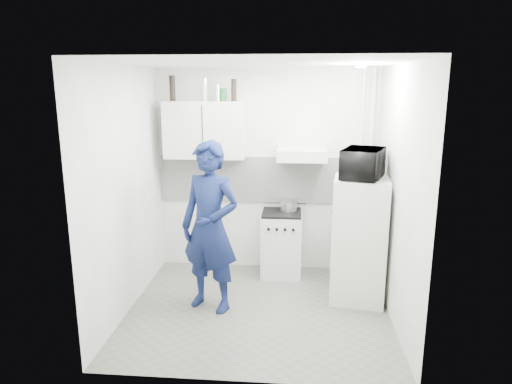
{
  "coord_description": "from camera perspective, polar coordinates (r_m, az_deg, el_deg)",
  "views": [
    {
      "loc": [
        0.36,
        -4.54,
        2.39
      ],
      "look_at": [
        -0.05,
        0.3,
        1.25
      ],
      "focal_mm": 32.0,
      "sensor_mm": 36.0,
      "label": 1
    }
  ],
  "objects": [
    {
      "name": "wall_left",
      "position": [
        4.99,
        -15.94,
        0.08
      ],
      "size": [
        0.0,
        2.6,
        2.6
      ],
      "primitive_type": "plane",
      "rotation": [
        1.57,
        0.0,
        1.57
      ],
      "color": "white",
      "rests_on": "floor"
    },
    {
      "name": "stove_top",
      "position": [
        5.76,
        3.23,
        -2.63
      ],
      "size": [
        0.48,
        0.48,
        0.03
      ],
      "primitive_type": "cube",
      "color": "black",
      "rests_on": "stove"
    },
    {
      "name": "bottle_a",
      "position": [
        5.82,
        -10.42,
        12.63
      ],
      "size": [
        0.07,
        0.07,
        0.31
      ],
      "primitive_type": "cylinder",
      "color": "black",
      "rests_on": "upper_cabinet"
    },
    {
      "name": "person",
      "position": [
        4.88,
        -5.77,
        -4.4
      ],
      "size": [
        0.78,
        0.65,
        1.84
      ],
      "primitive_type": "imported",
      "rotation": [
        0.0,
        0.0,
        -0.37
      ],
      "color": "#101A41",
      "rests_on": "floor"
    },
    {
      "name": "ceiling",
      "position": [
        4.56,
        0.31,
        15.85
      ],
      "size": [
        2.8,
        2.8,
        0.0
      ],
      "primitive_type": "plane",
      "color": "white",
      "rests_on": "wall_back"
    },
    {
      "name": "bottle_d",
      "position": [
        5.72,
        -6.45,
        12.59
      ],
      "size": [
        0.06,
        0.06,
        0.27
      ],
      "primitive_type": "cylinder",
      "color": "#B2B7BC",
      "rests_on": "upper_cabinet"
    },
    {
      "name": "canister_b",
      "position": [
        5.68,
        -4.1,
        12.04
      ],
      "size": [
        0.08,
        0.08,
        0.15
      ],
      "primitive_type": "cylinder",
      "color": "#144C1E",
      "rests_on": "upper_cabinet"
    },
    {
      "name": "floor",
      "position": [
        5.14,
        0.28,
        -14.48
      ],
      "size": [
        2.8,
        2.8,
        0.0
      ],
      "primitive_type": "plane",
      "color": "#5D5D58",
      "rests_on": "ground"
    },
    {
      "name": "upper_cabinet",
      "position": [
        5.75,
        -6.36,
        7.74
      ],
      "size": [
        1.0,
        0.35,
        0.7
      ],
      "primitive_type": "cube",
      "color": "silver",
      "rests_on": "wall_back"
    },
    {
      "name": "pipe_b",
      "position": [
        5.87,
        12.8,
        2.17
      ],
      "size": [
        0.04,
        0.04,
        2.6
      ],
      "primitive_type": "cylinder",
      "color": "silver",
      "rests_on": "floor"
    },
    {
      "name": "microwave",
      "position": [
        5.04,
        13.24,
        3.5
      ],
      "size": [
        0.68,
        0.56,
        0.32
      ],
      "primitive_type": "imported",
      "rotation": [
        0.0,
        0.0,
        1.24
      ],
      "color": "black",
      "rests_on": "fridge"
    },
    {
      "name": "fridge",
      "position": [
        5.25,
        12.74,
        -5.84
      ],
      "size": [
        0.66,
        0.66,
        1.41
      ],
      "primitive_type": "cube",
      "rotation": [
        0.0,
        0.0,
        -0.13
      ],
      "color": "silver",
      "rests_on": "floor"
    },
    {
      "name": "pipe_a",
      "position": [
        5.89,
        13.96,
        2.14
      ],
      "size": [
        0.05,
        0.05,
        2.6
      ],
      "primitive_type": "cylinder",
      "color": "silver",
      "rests_on": "floor"
    },
    {
      "name": "bottle_e",
      "position": [
        5.67,
        -2.78,
        12.61
      ],
      "size": [
        0.07,
        0.07,
        0.27
      ],
      "primitive_type": "cylinder",
      "color": "black",
      "rests_on": "upper_cabinet"
    },
    {
      "name": "wall_right",
      "position": [
        4.78,
        17.26,
        -0.57
      ],
      "size": [
        0.0,
        2.6,
        2.6
      ],
      "primitive_type": "plane",
      "rotation": [
        1.57,
        0.0,
        -1.57
      ],
      "color": "white",
      "rests_on": "floor"
    },
    {
      "name": "canister_a",
      "position": [
        5.7,
        -4.88,
        12.24
      ],
      "size": [
        0.08,
        0.08,
        0.2
      ],
      "primitive_type": "cylinder",
      "color": "silver",
      "rests_on": "upper_cabinet"
    },
    {
      "name": "range_hood",
      "position": [
        5.6,
        5.73,
        4.72
      ],
      "size": [
        0.6,
        0.5,
        0.14
      ],
      "primitive_type": "cube",
      "color": "silver",
      "rests_on": "wall_back"
    },
    {
      "name": "wall_back",
      "position": [
        5.9,
        1.27,
        2.56
      ],
      "size": [
        2.8,
        0.0,
        2.8
      ],
      "primitive_type": "plane",
      "rotation": [
        1.57,
        0.0,
        0.0
      ],
      "color": "white",
      "rests_on": "floor"
    },
    {
      "name": "saucepan",
      "position": [
        5.81,
        4.09,
        -1.77
      ],
      "size": [
        0.21,
        0.21,
        0.11
      ],
      "primitive_type": "cylinder",
      "color": "silver",
      "rests_on": "stove_top"
    },
    {
      "name": "stove",
      "position": [
        5.89,
        3.18,
        -6.54
      ],
      "size": [
        0.5,
        0.5,
        0.81
      ],
      "primitive_type": "cube",
      "color": "silver",
      "rests_on": "floor"
    },
    {
      "name": "ceiling_spot_fixture",
      "position": [
        4.79,
        12.97,
        15.04
      ],
      "size": [
        0.1,
        0.1,
        0.02
      ],
      "primitive_type": "cylinder",
      "color": "white",
      "rests_on": "ceiling"
    },
    {
      "name": "backsplash",
      "position": [
        5.91,
        1.25,
        1.58
      ],
      "size": [
        2.74,
        0.03,
        0.6
      ],
      "primitive_type": "cube",
      "color": "white",
      "rests_on": "wall_back"
    }
  ]
}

